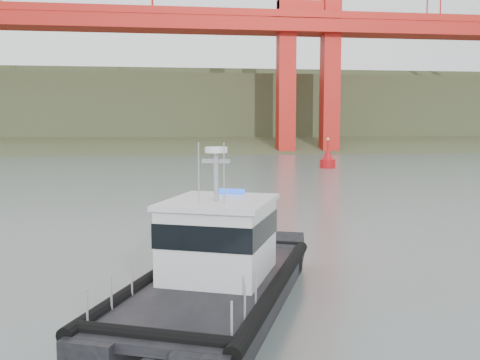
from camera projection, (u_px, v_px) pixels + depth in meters
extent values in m
plane|color=#54645F|center=(239.00, 271.00, 18.97)|extent=(400.00, 400.00, 0.00)
cube|color=#374226|center=(182.00, 150.00, 109.70)|extent=(500.00, 44.72, 16.25)
cube|color=#374226|center=(179.00, 121.00, 136.69)|extent=(500.00, 70.00, 18.00)
cube|color=#374226|center=(178.00, 105.00, 160.83)|extent=(500.00, 60.00, 16.00)
cube|color=#B51C16|center=(183.00, 25.00, 90.65)|extent=(260.00, 6.00, 2.20)
cube|color=black|center=(175.00, 294.00, 15.13)|extent=(4.72, 9.44, 1.06)
cube|color=black|center=(257.00, 301.00, 14.54)|extent=(4.72, 9.44, 1.06)
cube|color=black|center=(210.00, 288.00, 14.37)|extent=(6.43, 9.11, 0.22)
cube|color=silver|center=(219.00, 240.00, 15.10)|extent=(3.65, 3.94, 2.03)
cube|color=black|center=(219.00, 227.00, 15.06)|extent=(3.72, 4.01, 0.66)
cube|color=silver|center=(219.00, 202.00, 14.99)|extent=(3.88, 4.17, 0.14)
cylinder|color=#97999F|center=(216.00, 177.00, 14.66)|extent=(0.14, 0.14, 1.59)
cylinder|color=white|center=(216.00, 150.00, 14.58)|extent=(0.62, 0.62, 0.16)
cylinder|color=#B20C11|center=(328.00, 165.00, 63.45)|extent=(1.82, 1.82, 1.21)
cone|color=#B20C11|center=(328.00, 154.00, 63.32)|extent=(1.42, 1.42, 1.82)
cylinder|color=#B20C11|center=(328.00, 144.00, 63.20)|extent=(0.16, 0.16, 1.01)
sphere|color=#E5D87F|center=(328.00, 139.00, 63.13)|extent=(0.30, 0.30, 0.30)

